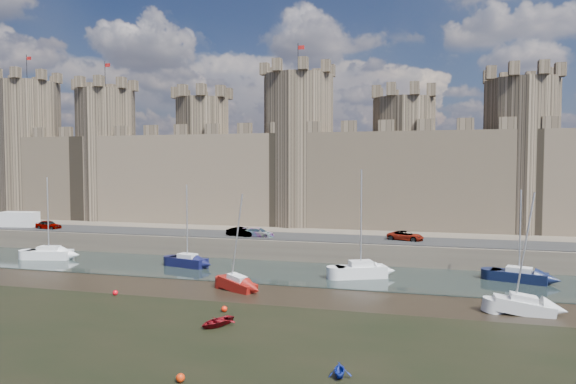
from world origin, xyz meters
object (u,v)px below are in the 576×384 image
car_0 (48,225)px  sailboat_4 (237,283)px  sailboat_5 (523,305)px  sailboat_2 (361,270)px  car_3 (406,236)px  sailboat_1 (187,261)px  van (20,220)px  car_2 (259,233)px  sailboat_3 (519,275)px  sailboat_0 (49,253)px  car_1 (240,232)px

car_0 → sailboat_4: bearing=-112.2°
car_0 → sailboat_5: 62.92m
sailboat_2 → car_3: bearing=45.5°
car_0 → car_3: (50.17, 1.68, -0.04)m
sailboat_1 → sailboat_5: (33.91, -10.11, -0.06)m
van → sailboat_4: bearing=-31.7°
car_2 → sailboat_3: 30.71m
sailboat_1 → sailboat_2: 19.97m
sailboat_0 → sailboat_2: (38.75, -0.62, 0.08)m
van → sailboat_4: (41.30, -18.36, -2.96)m
van → car_0: bearing=-16.5°
car_0 → sailboat_0: size_ratio=0.37×
car_1 → sailboat_2: bearing=-105.2°
sailboat_1 → sailboat_2: bearing=11.2°
car_1 → car_2: size_ratio=0.90×
car_1 → sailboat_0: (-22.12, -8.61, -2.32)m
car_0 → sailboat_4: (35.48, -17.46, -2.46)m
car_3 → sailboat_0: bearing=118.7°
car_1 → sailboat_1: 9.47m
sailboat_3 → sailboat_0: bearing=-160.9°
car_3 → sailboat_0: (-42.87, -10.39, -2.31)m
car_0 → sailboat_2: sailboat_2 is taller
van → sailboat_3: 67.96m
car_0 → sailboat_1: 27.59m
car_1 → sailboat_3: sailboat_3 is taller
car_2 → car_3: car_3 is taller
sailboat_3 → car_1: bearing=-174.8°
sailboat_2 → sailboat_4: size_ratio=1.23×
car_1 → van: bearing=102.2°
car_0 → sailboat_0: (7.30, -8.71, -2.35)m
sailboat_1 → sailboat_3: size_ratio=1.02×
car_1 → car_3: size_ratio=0.85×
van → sailboat_1: bearing=-24.4°
sailboat_0 → car_2: bearing=8.5°
car_3 → sailboat_2: sailboat_2 is taller
sailboat_2 → sailboat_1: bearing=154.1°
car_0 → sailboat_3: 62.06m
sailboat_3 → sailboat_4: size_ratio=1.01×
van → sailboat_1: (31.91, -9.56, -2.89)m
sailboat_5 → sailboat_2: bearing=146.4°
van → sailboat_4: size_ratio=0.58×
car_2 → sailboat_2: bearing=-119.2°
car_2 → car_0: bearing=94.3°
car_1 → van: van is taller
car_0 → sailboat_3: size_ratio=0.41×
car_1 → van: (-35.24, 1.01, 0.54)m
sailboat_0 → sailboat_2: bearing=-12.1°
car_3 → car_2: bearing=110.1°
sailboat_0 → sailboat_1: bearing=-11.0°
car_1 → sailboat_0: 23.84m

